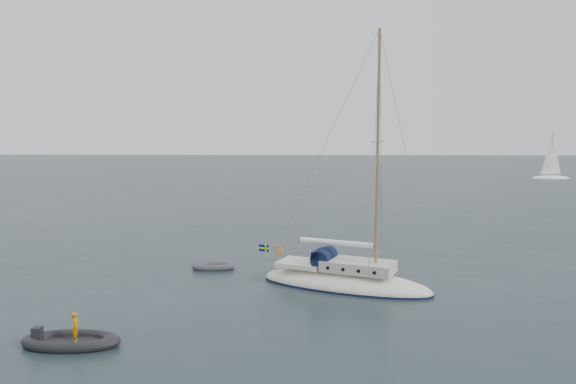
{
  "coord_description": "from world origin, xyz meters",
  "views": [
    {
      "loc": [
        0.76,
        -28.82,
        7.9
      ],
      "look_at": [
        -0.35,
        0.0,
        4.71
      ],
      "focal_mm": 35.0,
      "sensor_mm": 36.0,
      "label": 1
    }
  ],
  "objects": [
    {
      "name": "dinghy",
      "position": [
        -4.71,
        2.34,
        0.16
      ],
      "size": [
        2.47,
        1.11,
        0.35
      ],
      "rotation": [
        0.0,
        0.0,
        0.1
      ],
      "color": "#48484D",
      "rests_on": "ground"
    },
    {
      "name": "rib",
      "position": [
        -8.0,
        -9.27,
        0.21
      ],
      "size": [
        3.67,
        1.67,
        1.3
      ],
      "rotation": [
        0.0,
        0.0,
        0.03
      ],
      "color": "black",
      "rests_on": "ground"
    },
    {
      "name": "sailboat",
      "position": [
        2.57,
        -1.1,
        1.0
      ],
      "size": [
        9.3,
        2.79,
        13.24
      ],
      "rotation": [
        0.0,
        0.0,
        -0.38
      ],
      "color": "white",
      "rests_on": "ground"
    },
    {
      "name": "distant_yacht_b",
      "position": [
        40.01,
        63.82,
        3.55
      ],
      "size": [
        6.26,
        3.34,
        8.3
      ],
      "rotation": [
        0.0,
        0.0,
        0.08
      ],
      "color": "white",
      "rests_on": "ground"
    },
    {
      "name": "ground",
      "position": [
        0.0,
        0.0,
        0.0
      ],
      "size": [
        300.0,
        300.0,
        0.0
      ],
      "primitive_type": "plane",
      "color": "black",
      "rests_on": "ground"
    }
  ]
}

